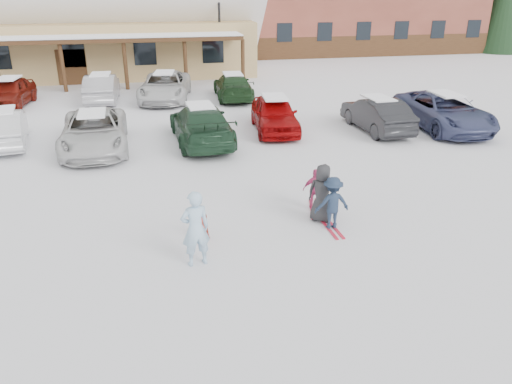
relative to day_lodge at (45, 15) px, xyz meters
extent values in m
plane|color=white|center=(9.00, -27.96, -3.94)|extent=(160.00, 160.00, 0.00)
cube|color=tan|center=(0.00, 0.04, -2.14)|extent=(28.00, 10.00, 3.60)
cube|color=#422814|center=(0.00, -6.16, -1.04)|extent=(25.20, 2.60, 0.25)
cube|color=brown|center=(9.50, 10.04, 0.56)|extent=(7.00, 12.60, 9.00)
cube|color=#422814|center=(25.00, 3.08, -3.04)|extent=(24.00, 0.10, 1.80)
cylinder|color=black|center=(11.60, -4.04, -1.30)|extent=(0.16, 0.16, 5.28)
cylinder|color=black|center=(39.00, 4.04, -3.28)|extent=(0.60, 0.60, 1.32)
cylinder|color=black|center=(15.00, 16.04, -3.40)|extent=(0.60, 0.60, 1.08)
cylinder|color=black|center=(43.00, 18.04, -3.25)|extent=(0.60, 0.60, 1.38)
imported|color=#9FC3DF|center=(7.55, -28.60, -3.02)|extent=(0.75, 0.57, 1.85)
imported|color=#D34A37|center=(7.79, -27.39, -3.49)|extent=(0.55, 0.51, 0.90)
imported|color=#1B293F|center=(11.25, -27.47, -3.22)|extent=(0.95, 0.57, 1.45)
cube|color=red|center=(11.25, -27.47, -3.93)|extent=(0.24, 1.41, 0.03)
imported|color=#C5386F|center=(11.19, -26.23, -3.33)|extent=(0.77, 0.47, 1.23)
cube|color=red|center=(11.19, -26.23, -3.93)|extent=(0.55, 1.41, 0.03)
imported|color=#27272A|center=(11.13, -26.98, -3.13)|extent=(0.95, 0.88, 1.63)
imported|color=silver|center=(0.94, -17.86, -3.22)|extent=(2.23, 4.57, 1.44)
imported|color=silver|center=(4.52, -19.17, -3.20)|extent=(2.68, 5.43, 1.48)
imported|color=#1D3B26|center=(8.68, -19.08, -3.17)|extent=(2.45, 5.42, 1.54)
imported|color=#940608|center=(12.00, -18.00, -3.18)|extent=(2.19, 4.60, 1.52)
imported|color=black|center=(16.41, -18.86, -3.21)|extent=(1.76, 4.51, 1.46)
imported|color=#3C4269|center=(19.46, -19.14, -3.16)|extent=(2.65, 5.67, 1.57)
imported|color=maroon|center=(-0.44, -10.59, -3.20)|extent=(2.13, 4.49, 1.48)
imported|color=#9F9EA3|center=(4.18, -10.40, -3.20)|extent=(1.69, 4.58, 1.50)
imported|color=silver|center=(7.56, -10.72, -3.18)|extent=(3.33, 5.83, 1.53)
imported|color=#1B381B|center=(11.31, -11.11, -3.25)|extent=(2.16, 4.86, 1.39)
camera|label=1|loc=(6.83, -38.76, 2.16)|focal=35.00mm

